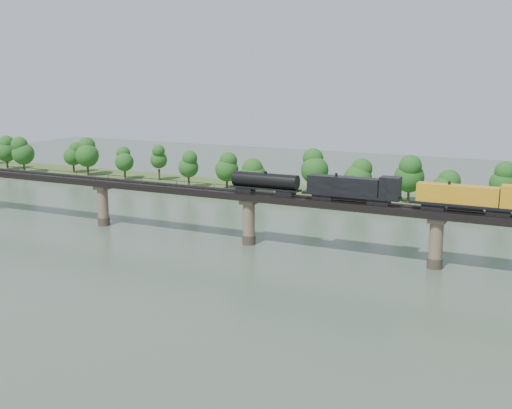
% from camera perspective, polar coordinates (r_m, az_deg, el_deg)
% --- Properties ---
extents(ground, '(400.00, 400.00, 0.00)m').
position_cam_1_polar(ground, '(115.91, -7.39, -6.98)').
color(ground, '#3C4C3D').
rests_on(ground, ground).
extents(far_bank, '(300.00, 24.00, 1.60)m').
position_cam_1_polar(far_bank, '(190.01, 6.87, 0.63)').
color(far_bank, '#365120').
rests_on(far_bank, ground).
extents(bridge, '(236.00, 30.00, 11.50)m').
position_cam_1_polar(bridge, '(139.41, -0.64, -1.36)').
color(bridge, '#473A2D').
rests_on(bridge, ground).
extents(bridge_superstructure, '(220.00, 4.90, 0.75)m').
position_cam_1_polar(bridge_superstructure, '(138.12, -0.65, 1.20)').
color(bridge_superstructure, black).
rests_on(bridge_superstructure, bridge).
extents(far_treeline, '(289.06, 17.54, 13.60)m').
position_cam_1_polar(far_treeline, '(187.37, 4.10, 3.02)').
color(far_treeline, '#382619').
rests_on(far_treeline, far_bank).
extents(freight_train, '(81.02, 3.16, 5.58)m').
position_cam_1_polar(freight_train, '(125.52, 14.93, 0.84)').
color(freight_train, black).
rests_on(freight_train, bridge).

